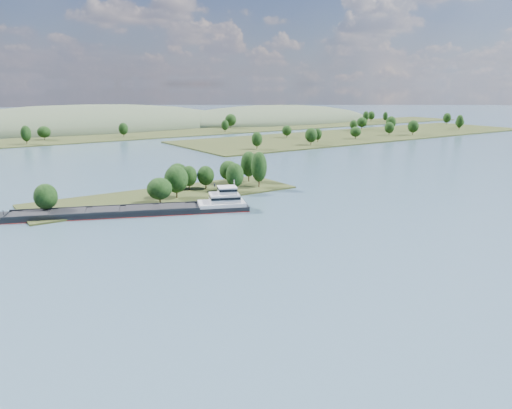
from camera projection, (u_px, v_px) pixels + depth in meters
ground at (256, 236)px, 137.55m from camera, size 1800.00×1800.00×0.00m
tree_island at (183, 184)px, 187.59m from camera, size 100.00×30.85×15.54m
right_bank at (368, 134)px, 408.20m from camera, size 320.00×90.00×15.25m
back_shoreline at (52, 140)px, 366.83m from camera, size 900.00×60.00×14.89m
hill_east at (273, 121)px, 560.92m from camera, size 260.00×140.00×36.00m
hill_west at (85, 128)px, 476.11m from camera, size 320.00×160.00×44.00m
cargo_barge at (146, 209)px, 161.19m from camera, size 76.03×38.41×10.61m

